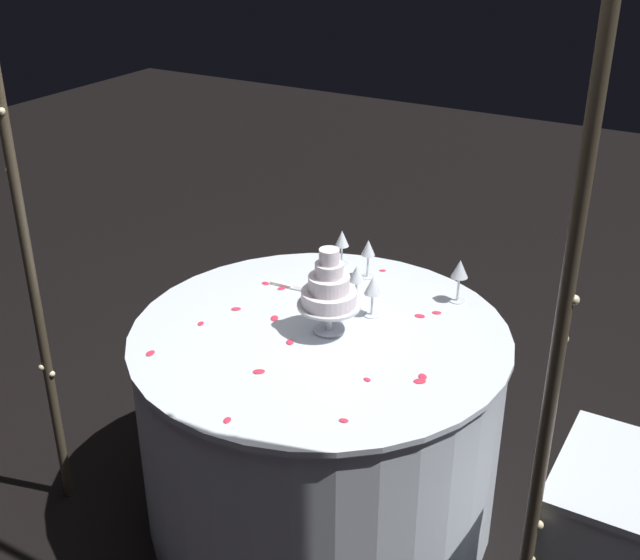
# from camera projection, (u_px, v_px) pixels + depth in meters

# --- Properties ---
(ground_plane) EXTENTS (12.00, 12.00, 0.00)m
(ground_plane) POSITION_uv_depth(u_px,v_px,m) (320.00, 503.00, 3.14)
(ground_plane) COLOR black
(decorative_arch) EXTENTS (1.84, 0.06, 2.38)m
(decorative_arch) POSITION_uv_depth(u_px,v_px,m) (236.00, 162.00, 2.13)
(decorative_arch) COLOR #473D2D
(decorative_arch) RESTS_ON ground
(main_table) EXTENTS (1.33, 1.33, 0.77)m
(main_table) POSITION_uv_depth(u_px,v_px,m) (320.00, 422.00, 2.97)
(main_table) COLOR silver
(main_table) RESTS_ON ground
(tiered_cake) EXTENTS (0.22, 0.22, 0.31)m
(tiered_cake) POSITION_uv_depth(u_px,v_px,m) (329.00, 290.00, 2.73)
(tiered_cake) COLOR silver
(tiered_cake) RESTS_ON main_table
(wine_glass_0) EXTENTS (0.06, 0.06, 0.17)m
(wine_glass_0) POSITION_uv_depth(u_px,v_px,m) (460.00, 271.00, 2.95)
(wine_glass_0) COLOR silver
(wine_glass_0) RESTS_ON main_table
(wine_glass_1) EXTENTS (0.06, 0.06, 0.15)m
(wine_glass_1) POSITION_uv_depth(u_px,v_px,m) (373.00, 288.00, 2.86)
(wine_glass_1) COLOR silver
(wine_glass_1) RESTS_ON main_table
(wine_glass_2) EXTENTS (0.06, 0.06, 0.14)m
(wine_glass_2) POSITION_uv_depth(u_px,v_px,m) (356.00, 275.00, 2.97)
(wine_glass_2) COLOR silver
(wine_glass_2) RESTS_ON main_table
(wine_glass_3) EXTENTS (0.06, 0.06, 0.15)m
(wine_glass_3) POSITION_uv_depth(u_px,v_px,m) (342.00, 240.00, 3.25)
(wine_glass_3) COLOR silver
(wine_glass_3) RESTS_ON main_table
(wine_glass_4) EXTENTS (0.06, 0.06, 0.16)m
(wine_glass_4) POSITION_uv_depth(u_px,v_px,m) (368.00, 250.00, 3.14)
(wine_glass_4) COLOR silver
(wine_glass_4) RESTS_ON main_table
(cake_knife) EXTENTS (0.30, 0.04, 0.01)m
(cake_knife) POSITION_uv_depth(u_px,v_px,m) (300.00, 289.00, 3.08)
(cake_knife) COLOR silver
(cake_knife) RESTS_ON main_table
(rose_petal_0) EXTENTS (0.04, 0.03, 0.00)m
(rose_petal_0) POSITION_uv_depth(u_px,v_px,m) (420.00, 316.00, 2.90)
(rose_petal_0) COLOR #E02D47
(rose_petal_0) RESTS_ON main_table
(rose_petal_1) EXTENTS (0.04, 0.05, 0.00)m
(rose_petal_1) POSITION_uv_depth(u_px,v_px,m) (275.00, 318.00, 2.89)
(rose_petal_1) COLOR #E02D47
(rose_petal_1) RESTS_ON main_table
(rose_petal_2) EXTENTS (0.03, 0.04, 0.00)m
(rose_petal_2) POSITION_uv_depth(u_px,v_px,m) (201.00, 324.00, 2.85)
(rose_petal_2) COLOR #E02D47
(rose_petal_2) RESTS_ON main_table
(rose_petal_3) EXTENTS (0.04, 0.03, 0.00)m
(rose_petal_3) POSITION_uv_depth(u_px,v_px,m) (437.00, 313.00, 2.92)
(rose_petal_3) COLOR #E02D47
(rose_petal_3) RESTS_ON main_table
(rose_petal_4) EXTENTS (0.03, 0.03, 0.00)m
(rose_petal_4) POSITION_uv_depth(u_px,v_px,m) (367.00, 380.00, 2.53)
(rose_petal_4) COLOR #E02D47
(rose_petal_4) RESTS_ON main_table
(rose_petal_5) EXTENTS (0.04, 0.04, 0.00)m
(rose_petal_5) POSITION_uv_depth(u_px,v_px,m) (236.00, 309.00, 2.95)
(rose_petal_5) COLOR #E02D47
(rose_petal_5) RESTS_ON main_table
(rose_petal_6) EXTENTS (0.04, 0.05, 0.00)m
(rose_petal_6) POSITION_uv_depth(u_px,v_px,m) (423.00, 377.00, 2.54)
(rose_petal_6) COLOR #E02D47
(rose_petal_6) RESTS_ON main_table
(rose_petal_7) EXTENTS (0.04, 0.03, 0.00)m
(rose_petal_7) POSITION_uv_depth(u_px,v_px,m) (266.00, 283.00, 3.13)
(rose_petal_7) COLOR #E02D47
(rose_petal_7) RESTS_ON main_table
(rose_petal_8) EXTENTS (0.03, 0.04, 0.00)m
(rose_petal_8) POSITION_uv_depth(u_px,v_px,m) (150.00, 353.00, 2.67)
(rose_petal_8) COLOR #E02D47
(rose_petal_8) RESTS_ON main_table
(rose_petal_9) EXTENTS (0.03, 0.03, 0.00)m
(rose_petal_9) POSITION_uv_depth(u_px,v_px,m) (320.00, 312.00, 2.92)
(rose_petal_9) COLOR #E02D47
(rose_petal_9) RESTS_ON main_table
(rose_petal_10) EXTENTS (0.05, 0.05, 0.00)m
(rose_petal_10) POSITION_uv_depth(u_px,v_px,m) (259.00, 371.00, 2.57)
(rose_petal_10) COLOR #E02D47
(rose_petal_10) RESTS_ON main_table
(rose_petal_11) EXTENTS (0.04, 0.03, 0.00)m
(rose_petal_11) POSITION_uv_depth(u_px,v_px,m) (332.00, 288.00, 3.10)
(rose_petal_11) COLOR #E02D47
(rose_petal_11) RESTS_ON main_table
(rose_petal_12) EXTENTS (0.05, 0.04, 0.00)m
(rose_petal_12) POSITION_uv_depth(u_px,v_px,m) (420.00, 381.00, 2.52)
(rose_petal_12) COLOR #E02D47
(rose_petal_12) RESTS_ON main_table
(rose_petal_13) EXTENTS (0.03, 0.04, 0.00)m
(rose_petal_13) POSITION_uv_depth(u_px,v_px,m) (227.00, 420.00, 2.34)
(rose_petal_13) COLOR #E02D47
(rose_petal_13) RESTS_ON main_table
(rose_petal_14) EXTENTS (0.03, 0.02, 0.00)m
(rose_petal_14) POSITION_uv_depth(u_px,v_px,m) (344.00, 420.00, 2.34)
(rose_petal_14) COLOR #E02D47
(rose_petal_14) RESTS_ON main_table
(rose_petal_15) EXTENTS (0.04, 0.05, 0.00)m
(rose_petal_15) POSITION_uv_depth(u_px,v_px,m) (290.00, 342.00, 2.73)
(rose_petal_15) COLOR #E02D47
(rose_petal_15) RESTS_ON main_table
(rose_petal_16) EXTENTS (0.04, 0.04, 0.00)m
(rose_petal_16) POSITION_uv_depth(u_px,v_px,m) (282.00, 288.00, 3.10)
(rose_petal_16) COLOR #E02D47
(rose_petal_16) RESTS_ON main_table
(rose_petal_17) EXTENTS (0.03, 0.03, 0.00)m
(rose_petal_17) POSITION_uv_depth(u_px,v_px,m) (383.00, 270.00, 3.24)
(rose_petal_17) COLOR #E02D47
(rose_petal_17) RESTS_ON main_table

